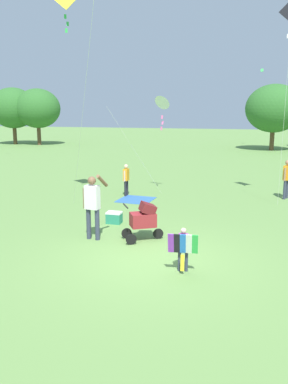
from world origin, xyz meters
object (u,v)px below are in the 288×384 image
at_px(child_with_butterfly_kite, 183,246).
at_px(cooler_box, 114,218).
at_px(kite_green_novelty, 162,104).
at_px(picnic_blanket, 136,200).
at_px(stroller, 144,218).
at_px(person_adult_flyer, 92,202).
at_px(kite_adult_black, 67,2).
at_px(person_sitting_far, 287,176).
at_px(person_red_shirt, 126,177).

xyz_separation_m(child_with_butterfly_kite, cooler_box, (-2.61, 3.07, -0.41)).
bearing_deg(kite_green_novelty, cooler_box, -95.42).
bearing_deg(picnic_blanket, stroller, -71.27).
xyz_separation_m(person_adult_flyer, kite_adult_black, (-2.17, 3.50, 5.79)).
height_order(kite_green_novelty, person_sitting_far, kite_green_novelty).
height_order(person_red_shirt, picnic_blanket, person_red_shirt).
bearing_deg(kite_adult_black, person_red_shirt, 51.56).
relative_size(person_adult_flyer, kite_green_novelty, 0.45).
bearing_deg(kite_green_novelty, picnic_blanket, -115.52).
distance_m(child_with_butterfly_kite, picnic_blanket, 6.87).
xyz_separation_m(child_with_butterfly_kite, person_sitting_far, (2.65, 7.92, 0.30)).
relative_size(person_red_shirt, picnic_blanket, 0.98).
relative_size(child_with_butterfly_kite, cooler_box, 2.13).
bearing_deg(person_red_shirt, kite_green_novelty, 34.04).
height_order(person_sitting_far, cooler_box, person_sitting_far).
height_order(stroller, kite_adult_black, kite_adult_black).
xyz_separation_m(child_with_butterfly_kite, kite_green_novelty, (-2.18, 7.63, 3.01)).
height_order(person_adult_flyer, person_sitting_far, person_adult_flyer).
relative_size(kite_adult_black, person_sitting_far, 5.06).
height_order(person_red_shirt, cooler_box, person_red_shirt).
xyz_separation_m(stroller, picnic_blanket, (-1.51, 4.45, -0.60)).
bearing_deg(cooler_box, stroller, -45.44).
relative_size(person_adult_flyer, person_red_shirt, 1.39).
height_order(kite_adult_black, picnic_blanket, kite_adult_black).
bearing_deg(stroller, picnic_blanket, 108.73).
xyz_separation_m(person_adult_flyer, kite_green_novelty, (0.47, 6.12, 2.57)).
xyz_separation_m(person_adult_flyer, person_red_shirt, (-0.76, 5.29, -0.27)).
bearing_deg(person_red_shirt, kite_adult_black, -128.44).
bearing_deg(cooler_box, person_sitting_far, 42.65).
distance_m(person_adult_flyer, person_red_shirt, 5.35).
bearing_deg(person_adult_flyer, kite_adult_black, 121.80).
distance_m(child_with_butterfly_kite, person_adult_flyer, 3.08).
xyz_separation_m(person_red_shirt, picnic_blanket, (0.56, -0.57, -0.74)).
distance_m(kite_green_novelty, picnic_blanket, 3.90).
bearing_deg(child_with_butterfly_kite, kite_adult_black, 133.86).
bearing_deg(person_adult_flyer, child_with_butterfly_kite, -29.74).
bearing_deg(person_adult_flyer, cooler_box, 88.53).
relative_size(kite_adult_black, person_red_shirt, 5.98).
distance_m(stroller, kite_green_novelty, 6.62).
bearing_deg(kite_adult_black, stroller, -42.89).
bearing_deg(picnic_blanket, cooler_box, -85.72).
bearing_deg(child_with_butterfly_kite, person_sitting_far, 71.49).
xyz_separation_m(person_red_shirt, person_sitting_far, (6.06, 1.11, 0.14)).
xyz_separation_m(person_sitting_far, cooler_box, (-5.26, -4.85, -0.71)).
distance_m(stroller, cooler_box, 1.86).
xyz_separation_m(stroller, person_sitting_far, (3.99, 6.14, 0.28)).
bearing_deg(picnic_blanket, child_with_butterfly_kite, -65.45).
distance_m(child_with_butterfly_kite, stroller, 2.23).
bearing_deg(person_sitting_far, cooler_box, -137.35).
distance_m(child_with_butterfly_kite, person_sitting_far, 8.36).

